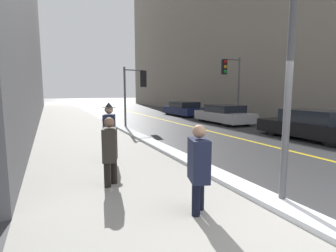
# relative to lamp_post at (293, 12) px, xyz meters

# --- Properties ---
(ground_plane) EXTENTS (160.00, 160.00, 0.00)m
(ground_plane) POSITION_rel_lamp_post_xyz_m (-0.33, -0.68, -3.29)
(ground_plane) COLOR #38383A
(sidewalk_slab) EXTENTS (4.00, 80.00, 0.01)m
(sidewalk_slab) POSITION_rel_lamp_post_xyz_m (-2.33, 14.32, -3.28)
(sidewalk_slab) COLOR #9E9B93
(sidewalk_slab) RESTS_ON ground
(road_centre_stripe) EXTENTS (0.16, 80.00, 0.00)m
(road_centre_stripe) POSITION_rel_lamp_post_xyz_m (3.67, 14.32, -3.29)
(road_centre_stripe) COLOR gold
(road_centre_stripe) RESTS_ON ground
(snow_bank_curb) EXTENTS (0.50, 17.36, 0.11)m
(snow_bank_curb) POSITION_rel_lamp_post_xyz_m (-0.18, 6.40, -3.23)
(snow_bank_curb) COLOR white
(snow_bank_curb) RESTS_ON ground
(building_facade_right) EXTENTS (6.00, 36.00, 21.84)m
(building_facade_right) POSITION_rel_lamp_post_xyz_m (12.67, 21.32, 7.63)
(building_facade_right) COLOR gray
(building_facade_right) RESTS_ON ground
(lamp_post) EXTENTS (0.28, 0.28, 5.58)m
(lamp_post) POSITION_rel_lamp_post_xyz_m (0.00, 0.00, 0.00)
(lamp_post) COLOR #515156
(lamp_post) RESTS_ON ground
(traffic_light_near) EXTENTS (1.31, 0.38, 3.29)m
(traffic_light_near) POSITION_rel_lamp_post_xyz_m (0.75, 10.69, -0.92)
(traffic_light_near) COLOR #515156
(traffic_light_near) RESTS_ON ground
(traffic_light_far) EXTENTS (1.31, 0.32, 4.08)m
(traffic_light_far) POSITION_rel_lamp_post_xyz_m (6.53, 10.05, -0.34)
(traffic_light_far) COLOR #515156
(traffic_light_far) RESTS_ON ground
(pedestrian_trailing) EXTENTS (0.41, 0.54, 1.47)m
(pedestrian_trailing) POSITION_rel_lamp_post_xyz_m (-1.55, 0.32, -2.47)
(pedestrian_trailing) COLOR black
(pedestrian_trailing) RESTS_ON ground
(pedestrian_with_shoulder_bag) EXTENTS (0.41, 0.71, 1.47)m
(pedestrian_with_shoulder_bag) POSITION_rel_lamp_post_xyz_m (-2.58, 2.20, -2.48)
(pedestrian_with_shoulder_bag) COLOR black
(pedestrian_with_shoulder_bag) RESTS_ON ground
(pedestrian_in_glasses) EXTENTS (0.45, 0.59, 1.70)m
(pedestrian_in_glasses) POSITION_rel_lamp_post_xyz_m (-2.19, 4.10, -2.36)
(pedestrian_in_glasses) COLOR black
(pedestrian_in_glasses) RESTS_ON ground
(parked_car_black) EXTENTS (1.77, 4.49, 1.25)m
(parked_car_black) POSITION_rel_lamp_post_xyz_m (6.29, 4.15, -2.69)
(parked_car_black) COLOR black
(parked_car_black) RESTS_ON ground
(parked_car_silver) EXTENTS (1.83, 4.24, 1.17)m
(parked_car_silver) POSITION_rel_lamp_post_xyz_m (6.35, 10.35, -2.72)
(parked_car_silver) COLOR #B2B2B7
(parked_car_silver) RESTS_ON ground
(parked_car_navy) EXTENTS (2.02, 4.40, 1.16)m
(parked_car_navy) POSITION_rel_lamp_post_xyz_m (6.53, 16.08, -2.74)
(parked_car_navy) COLOR navy
(parked_car_navy) RESTS_ON ground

